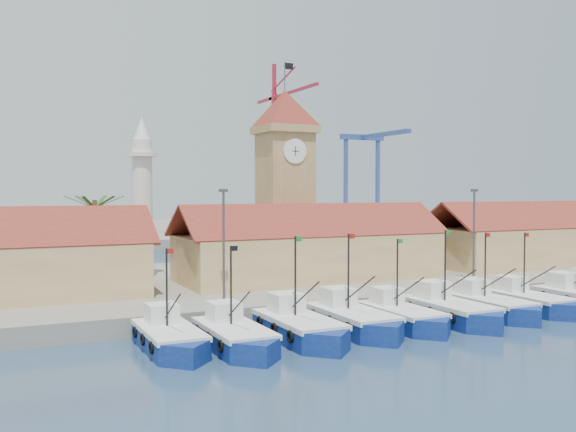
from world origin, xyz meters
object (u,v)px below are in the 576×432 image
boat_0 (171,340)px  minaret (142,197)px  clock_tower (285,176)px  boat_5 (452,313)px

boat_0 → minaret: bearing=81.4°
clock_tower → minaret: 15.30m
boat_5 → clock_tower: clock_tower is taller
boat_0 → boat_5: 22.38m
boat_5 → boat_0: bearing=178.2°
boat_5 → minaret: 32.71m
boat_0 → minaret: 26.48m
boat_0 → minaret: minaret is taller
boat_0 → boat_5: size_ratio=0.91×
minaret → clock_tower: bearing=-7.6°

